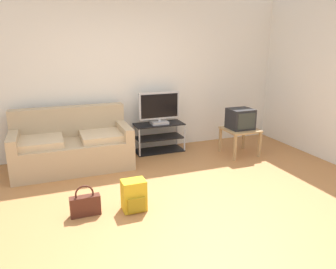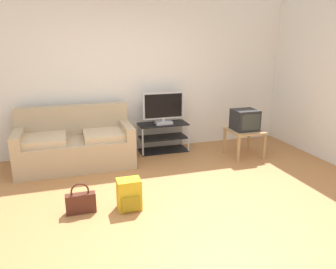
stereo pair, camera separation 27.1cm
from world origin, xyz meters
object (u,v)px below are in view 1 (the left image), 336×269
at_px(couch, 72,146).
at_px(crt_tv, 240,119).
at_px(tv_stand, 159,137).
at_px(side_table, 240,133).
at_px(backpack, 134,195).
at_px(flat_tv, 159,108).
at_px(handbag, 85,205).

bearing_deg(couch, crt_tv, -8.40).
bearing_deg(crt_tv, tv_stand, 152.36).
relative_size(couch, side_table, 3.22).
relative_size(couch, backpack, 4.75).
bearing_deg(backpack, couch, 84.96).
bearing_deg(tv_stand, flat_tv, -90.00).
distance_m(couch, tv_stand, 1.54).
bearing_deg(tv_stand, side_table, -28.22).
distance_m(tv_stand, backpack, 2.15).
distance_m(side_table, backpack, 2.57).
bearing_deg(handbag, tv_stand, 50.09).
bearing_deg(side_table, tv_stand, 151.78).
bearing_deg(crt_tv, couch, 171.60).
xyz_separation_m(tv_stand, flat_tv, (-0.00, -0.02, 0.53)).
bearing_deg(handbag, side_table, 22.72).
height_order(tv_stand, side_table, tv_stand).
bearing_deg(handbag, couch, 89.36).
xyz_separation_m(tv_stand, crt_tv, (1.25, -0.66, 0.38)).
xyz_separation_m(tv_stand, side_table, (1.25, -0.67, 0.14)).
bearing_deg(tv_stand, crt_tv, -27.64).
bearing_deg(couch, side_table, -8.73).
height_order(flat_tv, side_table, flat_tv).
bearing_deg(backpack, handbag, 149.66).
xyz_separation_m(flat_tv, handbag, (-1.54, -1.82, -0.65)).
height_order(couch, tv_stand, couch).
distance_m(flat_tv, handbag, 2.47).
bearing_deg(handbag, crt_tv, 23.00).
relative_size(backpack, handbag, 1.00).
height_order(tv_stand, flat_tv, flat_tv).
distance_m(backpack, handbag, 0.56).
bearing_deg(flat_tv, handbag, -130.26).
distance_m(couch, crt_tv, 2.82).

